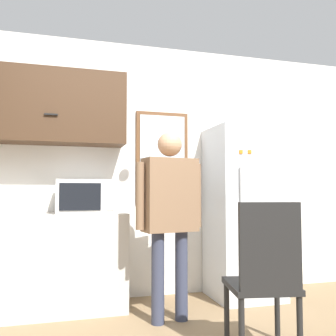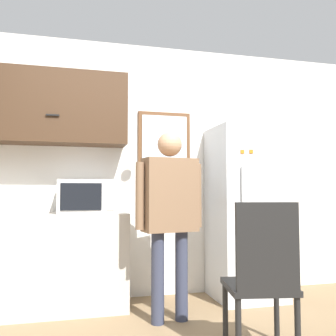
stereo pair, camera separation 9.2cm
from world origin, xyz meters
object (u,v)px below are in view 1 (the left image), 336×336
Objects in this scene: microwave at (84,196)px; person at (170,205)px; refrigerator at (243,212)px; chair at (265,273)px.

microwave is 0.86m from person.
microwave is 0.29× the size of refrigerator.
refrigerator reaches higher than chair.
chair is at bearing -71.53° from person.
person is (0.69, -0.51, -0.07)m from microwave.
chair is (-0.52, -1.32, -0.33)m from refrigerator.
microwave is 1.82m from chair.
chair is (0.43, -0.83, -0.43)m from person.
person is 1.57× the size of chair.
person is at bearing -152.57° from refrigerator.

